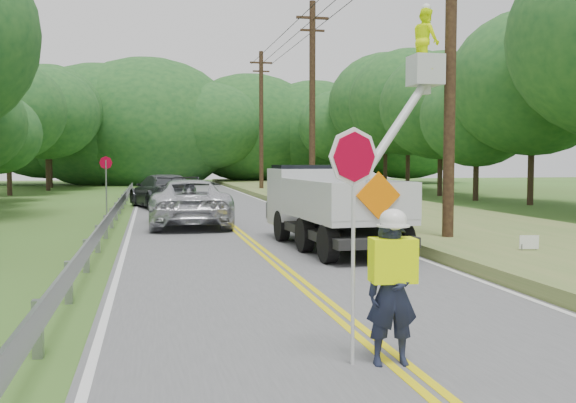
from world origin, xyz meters
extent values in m
plane|color=#415422|center=(0.00, 0.00, 0.00)|extent=(140.00, 140.00, 0.00)
cube|color=#555558|center=(0.00, 14.00, 0.01)|extent=(7.20, 96.00, 0.02)
cube|color=yellow|center=(-0.10, 14.00, 0.02)|extent=(0.12, 96.00, 0.00)
cube|color=yellow|center=(0.10, 14.00, 0.02)|extent=(0.12, 96.00, 0.00)
cube|color=silver|center=(-3.45, 14.00, 0.02)|extent=(0.12, 96.00, 0.00)
cube|color=silver|center=(3.45, 14.00, 0.02)|extent=(0.12, 96.00, 0.00)
cube|color=gray|center=(-4.10, 1.00, 0.35)|extent=(0.12, 0.14, 0.70)
cube|color=gray|center=(-4.10, 4.00, 0.35)|extent=(0.12, 0.14, 0.70)
cube|color=gray|center=(-4.10, 7.00, 0.35)|extent=(0.12, 0.14, 0.70)
cube|color=gray|center=(-4.10, 10.00, 0.35)|extent=(0.12, 0.14, 0.70)
cube|color=gray|center=(-4.10, 13.00, 0.35)|extent=(0.12, 0.14, 0.70)
cube|color=gray|center=(-4.10, 16.00, 0.35)|extent=(0.12, 0.14, 0.70)
cube|color=gray|center=(-4.10, 19.00, 0.35)|extent=(0.12, 0.14, 0.70)
cube|color=gray|center=(-4.10, 22.00, 0.35)|extent=(0.12, 0.14, 0.70)
cube|color=gray|center=(-4.10, 25.00, 0.35)|extent=(0.12, 0.14, 0.70)
cube|color=gray|center=(-4.10, 28.00, 0.35)|extent=(0.12, 0.14, 0.70)
cube|color=gray|center=(-4.10, 31.00, 0.35)|extent=(0.12, 0.14, 0.70)
cube|color=gray|center=(-4.10, 34.00, 0.35)|extent=(0.12, 0.14, 0.70)
cube|color=gray|center=(-4.10, 37.00, 0.35)|extent=(0.12, 0.14, 0.70)
cube|color=gray|center=(-4.00, 15.00, 0.60)|extent=(0.05, 48.00, 0.34)
cylinder|color=black|center=(5.00, 9.00, 5.00)|extent=(0.30, 0.30, 10.00)
cylinder|color=black|center=(5.00, 24.00, 5.00)|extent=(0.30, 0.30, 10.00)
cube|color=black|center=(5.00, 24.00, 9.20)|extent=(1.60, 0.12, 0.12)
cube|color=black|center=(5.00, 24.00, 8.60)|extent=(1.20, 0.10, 0.10)
cylinder|color=black|center=(5.00, 39.00, 5.00)|extent=(0.30, 0.30, 10.00)
cube|color=black|center=(5.00, 39.00, 9.20)|extent=(1.60, 0.12, 0.12)
cube|color=black|center=(5.00, 39.00, 8.60)|extent=(1.20, 0.10, 0.10)
cube|color=#577535|center=(7.10, 14.00, 0.15)|extent=(7.00, 96.00, 0.30)
cylinder|color=#332319|center=(-11.79, 38.26, 1.60)|extent=(0.32, 0.32, 3.19)
ellipsoid|color=#1B4A21|center=(-11.79, 38.26, 5.50)|extent=(7.45, 7.45, 6.55)
cylinder|color=#332319|center=(-10.39, 45.03, 1.69)|extent=(0.32, 0.32, 3.38)
ellipsoid|color=#1B4A21|center=(-10.39, 45.03, 5.81)|extent=(7.88, 7.88, 6.93)
cylinder|color=#332319|center=(-10.89, 49.92, 1.85)|extent=(0.32, 0.32, 3.70)
ellipsoid|color=#1B4A21|center=(-10.89, 49.92, 6.37)|extent=(8.63, 8.63, 7.59)
cylinder|color=#332319|center=(16.47, 23.30, 1.83)|extent=(0.32, 0.32, 3.66)
ellipsoid|color=#1B4A21|center=(16.47, 23.30, 6.30)|extent=(8.54, 8.54, 7.51)
cylinder|color=#332319|center=(15.47, 27.21, 1.39)|extent=(0.32, 0.32, 2.78)
ellipsoid|color=#1B4A21|center=(15.47, 27.21, 4.78)|extent=(6.48, 6.48, 5.70)
cylinder|color=#332319|center=(15.56, 32.18, 1.69)|extent=(0.32, 0.32, 3.38)
ellipsoid|color=#1B4A21|center=(15.56, 32.18, 5.82)|extent=(7.88, 7.88, 6.94)
cylinder|color=#332319|center=(16.08, 38.86, 1.92)|extent=(0.32, 0.32, 3.84)
ellipsoid|color=#1B4A21|center=(16.08, 38.86, 6.61)|extent=(8.96, 8.96, 7.89)
cylinder|color=#332319|center=(16.02, 43.49, 2.00)|extent=(0.32, 0.32, 4.00)
ellipsoid|color=#1B4A21|center=(16.02, 43.49, 6.88)|extent=(9.32, 9.32, 8.21)
cylinder|color=#332319|center=(13.47, 48.33, 1.53)|extent=(0.32, 0.32, 3.07)
ellipsoid|color=#1B4A21|center=(13.47, 48.33, 5.28)|extent=(7.16, 7.16, 6.30)
ellipsoid|color=#1B4A21|center=(-12.14, 57.28, 5.50)|extent=(13.18, 9.89, 9.89)
ellipsoid|color=#1B4A21|center=(-7.32, 56.41, 5.50)|extent=(15.47, 11.60, 11.60)
ellipsoid|color=#1B4A21|center=(-2.99, 56.15, 5.50)|extent=(17.16, 12.87, 12.87)
ellipsoid|color=#1B4A21|center=(2.46, 54.40, 5.50)|extent=(10.81, 8.11, 8.11)
ellipsoid|color=#1B4A21|center=(7.06, 57.79, 5.50)|extent=(14.38, 10.79, 10.79)
ellipsoid|color=#1B4A21|center=(13.51, 56.98, 5.50)|extent=(12.76, 9.57, 9.57)
ellipsoid|color=#1B4A21|center=(17.44, 56.09, 5.50)|extent=(12.05, 9.04, 9.04)
ellipsoid|color=#1B4A21|center=(22.13, 54.07, 5.50)|extent=(13.58, 10.18, 10.18)
imported|color=#191E33|center=(-0.08, -0.16, 0.85)|extent=(0.63, 0.44, 1.66)
cube|color=#DAFA00|center=(-0.08, -0.16, 1.22)|extent=(0.53, 0.35, 0.50)
ellipsoid|color=white|center=(-0.08, -0.16, 1.69)|extent=(0.31, 0.31, 0.25)
cylinder|color=#B7B7B7|center=(-0.53, -0.08, 1.18)|extent=(0.04, 0.04, 2.32)
cylinder|color=#A1001E|center=(-0.53, -0.08, 2.39)|extent=(0.64, 0.24, 0.66)
cylinder|color=black|center=(1.14, 7.03, 0.46)|extent=(0.33, 0.90, 0.88)
cylinder|color=black|center=(2.98, 7.13, 0.46)|extent=(0.33, 0.90, 0.88)
cylinder|color=black|center=(1.04, 8.86, 0.46)|extent=(0.33, 0.90, 0.88)
cylinder|color=black|center=(2.87, 8.97, 0.46)|extent=(0.33, 0.90, 0.88)
cylinder|color=black|center=(0.90, 11.15, 0.46)|extent=(0.33, 0.90, 0.88)
cylinder|color=black|center=(2.74, 11.26, 0.46)|extent=(0.33, 0.90, 0.88)
cube|color=black|center=(1.94, 9.19, 0.53)|extent=(2.27, 5.98, 0.23)
cube|color=#B9BCBE|center=(1.97, 8.55, 0.98)|extent=(2.35, 4.34, 0.20)
cube|color=#B9BCBE|center=(0.94, 8.49, 1.44)|extent=(0.30, 4.22, 0.83)
cube|color=#B9BCBE|center=(3.01, 8.61, 1.44)|extent=(0.30, 4.22, 0.83)
cube|color=#B9BCBE|center=(2.10, 6.46, 1.44)|extent=(2.11, 0.18, 0.83)
cube|color=#B9BCBE|center=(1.79, 11.67, 1.26)|extent=(2.16, 1.86, 1.65)
cube|color=black|center=(1.78, 11.85, 1.86)|extent=(1.90, 1.30, 0.69)
cube|color=#B9BCBE|center=(2.03, 7.54, 1.44)|extent=(0.87, 0.87, 0.73)
cube|color=#B9BCBE|center=(4.30, 9.00, 4.68)|extent=(0.78, 0.78, 0.78)
imported|color=#DAFA00|center=(4.30, 9.00, 5.45)|extent=(0.62, 0.80, 1.65)
cube|color=orange|center=(2.10, 6.39, 1.58)|extent=(1.04, 0.10, 1.04)
imported|color=silver|center=(-1.44, 16.20, 0.84)|extent=(2.82, 5.95, 1.64)
imported|color=#393C41|center=(-2.22, 25.05, 0.83)|extent=(3.54, 5.98, 1.63)
cylinder|color=gray|center=(-4.55, 20.50, 1.17)|extent=(0.06, 0.06, 2.33)
cylinder|color=#A1001E|center=(-4.55, 20.50, 2.23)|extent=(0.51, 0.18, 0.53)
cube|color=white|center=(5.65, 6.19, 0.49)|extent=(0.44, 0.11, 0.31)
cylinder|color=gray|center=(5.47, 6.19, 0.22)|extent=(0.02, 0.02, 0.44)
cylinder|color=gray|center=(5.82, 6.19, 0.22)|extent=(0.02, 0.02, 0.44)
camera|label=1|loc=(-2.76, -7.10, 2.37)|focal=40.72mm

